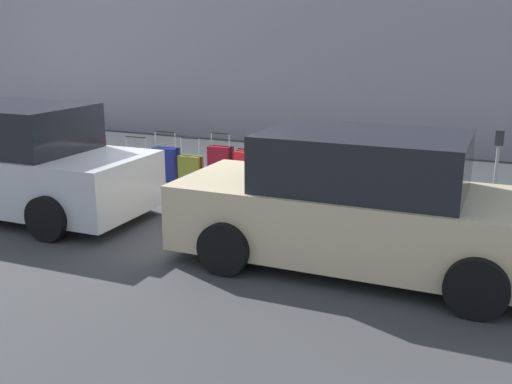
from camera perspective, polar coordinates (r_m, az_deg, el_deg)
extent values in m
plane|color=#333335|center=(9.79, -5.62, -1.43)|extent=(40.00, 40.00, 0.00)
cube|color=#9E9B93|center=(11.93, 0.32, 1.99)|extent=(18.00, 5.00, 0.14)
cube|color=#59601E|center=(9.36, 14.79, -0.14)|extent=(0.46, 0.23, 0.51)
cube|color=black|center=(9.36, 14.79, -0.14)|extent=(0.46, 0.08, 0.52)
cylinder|color=gray|center=(9.23, 16.09, 1.82)|extent=(0.02, 0.02, 0.20)
cylinder|color=gray|center=(9.33, 13.80, 2.11)|extent=(0.02, 0.02, 0.20)
cylinder|color=black|center=(9.26, 14.98, 2.56)|extent=(0.39, 0.06, 0.02)
cylinder|color=black|center=(9.38, 15.86, -1.66)|extent=(0.05, 0.02, 0.04)
cylinder|color=black|center=(9.47, 13.55, -1.34)|extent=(0.05, 0.02, 0.04)
cube|color=navy|center=(9.51, 11.51, 0.60)|extent=(0.48, 0.22, 0.60)
cube|color=black|center=(9.51, 11.51, 0.60)|extent=(0.48, 0.07, 0.61)
cylinder|color=gray|center=(9.42, 12.85, 2.39)|extent=(0.02, 0.02, 0.04)
cylinder|color=gray|center=(9.47, 10.38, 2.59)|extent=(0.02, 0.02, 0.04)
cylinder|color=black|center=(9.44, 11.62, 2.61)|extent=(0.41, 0.06, 0.02)
cylinder|color=black|center=(9.56, 12.68, -1.13)|extent=(0.05, 0.02, 0.04)
cylinder|color=black|center=(9.61, 10.19, -0.91)|extent=(0.05, 0.02, 0.04)
cube|color=#9EA0A8|center=(9.57, 7.99, 0.73)|extent=(0.48, 0.20, 0.56)
cube|color=black|center=(9.57, 7.99, 0.73)|extent=(0.49, 0.05, 0.57)
cylinder|color=gray|center=(9.44, 9.30, 2.94)|extent=(0.02, 0.02, 0.23)
cylinder|color=gray|center=(9.54, 6.87, 3.16)|extent=(0.02, 0.02, 0.23)
cylinder|color=black|center=(9.46, 8.11, 3.73)|extent=(0.42, 0.04, 0.02)
cylinder|color=black|center=(9.59, 9.17, -0.89)|extent=(0.04, 0.02, 0.04)
cylinder|color=black|center=(9.69, 6.72, -0.64)|extent=(0.04, 0.02, 0.04)
cube|color=#0F606B|center=(9.82, 5.07, 1.27)|extent=(0.41, 0.22, 0.59)
cube|color=black|center=(9.82, 5.07, 1.27)|extent=(0.42, 0.05, 0.61)
cylinder|color=gray|center=(9.69, 6.11, 3.46)|extent=(0.02, 0.02, 0.20)
cylinder|color=gray|center=(9.79, 4.15, 3.62)|extent=(0.02, 0.02, 0.20)
cylinder|color=black|center=(9.72, 5.14, 4.12)|extent=(0.35, 0.04, 0.02)
cylinder|color=black|center=(9.84, 6.03, -0.38)|extent=(0.04, 0.02, 0.04)
cylinder|color=black|center=(9.94, 4.05, -0.17)|extent=(0.04, 0.02, 0.04)
cube|color=black|center=(9.94, 2.05, 1.51)|extent=(0.44, 0.22, 0.60)
cube|color=black|center=(9.94, 2.05, 1.51)|extent=(0.44, 0.04, 0.61)
cylinder|color=gray|center=(9.78, 3.09, 3.74)|extent=(0.02, 0.02, 0.22)
cylinder|color=gray|center=(9.92, 1.06, 3.92)|extent=(0.02, 0.02, 0.22)
cylinder|color=black|center=(9.83, 2.07, 4.47)|extent=(0.38, 0.03, 0.02)
cylinder|color=black|center=(9.94, 3.06, -0.16)|extent=(0.04, 0.02, 0.04)
cylinder|color=black|center=(10.08, 1.02, 0.07)|extent=(0.04, 0.02, 0.04)
cube|color=red|center=(10.21, -0.72, 2.07)|extent=(0.48, 0.25, 0.66)
cube|color=black|center=(10.21, -0.72, 2.07)|extent=(0.48, 0.06, 0.68)
cylinder|color=gray|center=(10.05, 0.31, 3.91)|extent=(0.02, 0.02, 0.04)
cylinder|color=gray|center=(10.23, -1.74, 4.11)|extent=(0.02, 0.02, 0.04)
cylinder|color=black|center=(10.14, -0.72, 4.12)|extent=(0.41, 0.04, 0.02)
cylinder|color=black|center=(10.19, 0.33, 0.25)|extent=(0.04, 0.02, 0.04)
cylinder|color=black|center=(10.38, -1.74, 0.52)|extent=(0.04, 0.02, 0.04)
cube|color=maroon|center=(10.45, -3.43, 2.51)|extent=(0.41, 0.24, 0.72)
cube|color=black|center=(10.45, -3.43, 2.51)|extent=(0.42, 0.05, 0.74)
cylinder|color=gray|center=(10.28, -2.60, 5.01)|extent=(0.02, 0.02, 0.23)
cylinder|color=gray|center=(10.44, -4.34, 5.13)|extent=(0.02, 0.02, 0.23)
cylinder|color=black|center=(10.34, -3.49, 5.70)|extent=(0.35, 0.03, 0.02)
cylinder|color=black|center=(10.45, -2.52, 0.61)|extent=(0.04, 0.02, 0.04)
cylinder|color=black|center=(10.61, -4.27, 0.81)|extent=(0.04, 0.02, 0.04)
cube|color=#59601E|center=(10.60, -6.33, 2.09)|extent=(0.43, 0.19, 0.53)
cube|color=black|center=(10.60, -6.33, 2.09)|extent=(0.44, 0.03, 0.54)
cylinder|color=gray|center=(10.42, -5.53, 4.28)|extent=(0.02, 0.02, 0.32)
cylinder|color=gray|center=(10.61, -7.26, 4.42)|extent=(0.02, 0.02, 0.32)
cylinder|color=black|center=(10.49, -6.42, 5.21)|extent=(0.37, 0.03, 0.02)
cylinder|color=black|center=(10.57, -5.41, 0.71)|extent=(0.04, 0.02, 0.04)
cylinder|color=black|center=(10.75, -7.16, 0.92)|extent=(0.04, 0.02, 0.04)
cube|color=navy|center=(10.94, -8.68, 2.66)|extent=(0.48, 0.26, 0.62)
cube|color=black|center=(10.94, -8.68, 2.66)|extent=(0.48, 0.07, 0.64)
cylinder|color=gray|center=(10.75, -7.82, 4.97)|extent=(0.02, 0.02, 0.29)
cylinder|color=gray|center=(10.95, -9.70, 5.08)|extent=(0.02, 0.02, 0.29)
cylinder|color=black|center=(10.83, -8.80, 5.79)|extent=(0.41, 0.05, 0.02)
cylinder|color=black|center=(10.90, -7.66, 1.10)|extent=(0.04, 0.02, 0.04)
cylinder|color=black|center=(11.11, -9.56, 1.28)|extent=(0.04, 0.02, 0.04)
cube|color=#9EA0A8|center=(11.22, -11.42, 2.54)|extent=(0.50, 0.25, 0.50)
cube|color=black|center=(11.22, -11.42, 2.54)|extent=(0.51, 0.05, 0.51)
cylinder|color=gray|center=(11.02, -10.58, 4.45)|extent=(0.02, 0.02, 0.28)
cylinder|color=gray|center=(11.27, -12.45, 4.58)|extent=(0.02, 0.02, 0.28)
cylinder|color=black|center=(11.12, -11.56, 5.23)|extent=(0.44, 0.03, 0.02)
cylinder|color=black|center=(11.15, -10.41, 1.29)|extent=(0.04, 0.02, 0.04)
cylinder|color=black|center=(11.40, -12.29, 1.49)|extent=(0.04, 0.02, 0.04)
cylinder|color=red|center=(11.79, -14.66, 3.11)|extent=(0.20, 0.20, 0.57)
sphere|color=red|center=(11.73, -14.77, 4.70)|extent=(0.21, 0.21, 0.21)
cylinder|color=red|center=(11.88, -15.24, 3.29)|extent=(0.09, 0.10, 0.09)
cylinder|color=red|center=(11.70, -14.09, 3.19)|extent=(0.09, 0.10, 0.09)
cylinder|color=brown|center=(11.98, -17.06, 3.90)|extent=(0.13, 0.13, 0.90)
cylinder|color=slate|center=(9.45, 22.12, 1.08)|extent=(0.05, 0.05, 1.05)
cube|color=#1E2328|center=(9.33, 22.50, 4.87)|extent=(0.12, 0.09, 0.22)
cube|color=tan|center=(7.23, 10.04, -2.77)|extent=(4.54, 1.79, 0.81)
cube|color=black|center=(7.04, 10.31, 2.97)|extent=(2.37, 1.62, 0.67)
cylinder|color=black|center=(6.98, -3.06, -5.47)|extent=(0.64, 0.23, 0.64)
cylinder|color=black|center=(8.49, 2.15, -1.70)|extent=(0.64, 0.23, 0.64)
cylinder|color=black|center=(6.34, 20.53, -8.64)|extent=(0.64, 0.23, 0.64)
cylinder|color=black|center=(7.97, 21.28, -3.88)|extent=(0.64, 0.23, 0.64)
cube|color=#B2B5BA|center=(10.02, -22.02, 1.45)|extent=(4.38, 1.84, 0.85)
cube|color=black|center=(9.88, -22.46, 5.79)|extent=(2.29, 1.65, 0.69)
cylinder|color=black|center=(8.57, -19.47, -2.41)|extent=(0.65, 0.24, 0.64)
cylinder|color=black|center=(9.88, -12.74, 0.34)|extent=(0.65, 0.24, 0.64)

